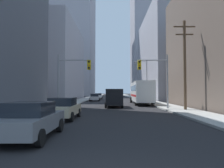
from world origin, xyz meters
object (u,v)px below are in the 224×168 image
city_bus (140,92)px  sedan_silver (94,97)px  cargo_van_black (113,97)px  sedan_beige (62,108)px  sedan_navy (112,99)px  traffic_signal_near_right (154,73)px  sedan_grey (30,120)px  sedan_white (98,96)px  traffic_signal_near_left (72,72)px

city_bus → sedan_silver: city_bus is taller
cargo_van_black → sedan_silver: cargo_van_black is taller
sedan_beige → sedan_navy: (3.58, 17.48, 0.00)m
sedan_beige → traffic_signal_near_right: (8.12, 7.58, 3.25)m
sedan_grey → sedan_white: (-0.19, 45.07, 0.00)m
cargo_van_black → sedan_silver: bearing=103.4°
sedan_beige → sedan_white: size_ratio=1.00×
sedan_navy → traffic_signal_near_right: (4.54, -9.90, 3.25)m
traffic_signal_near_right → sedan_grey: bearing=-120.9°
sedan_grey → traffic_signal_near_left: 13.86m
sedan_navy → sedan_beige: bearing=-101.6°
cargo_van_black → traffic_signal_near_right: (4.43, -3.47, 2.73)m
traffic_signal_near_left → traffic_signal_near_right: size_ratio=1.00×
sedan_grey → sedan_white: bearing=90.2°
sedan_beige → sedan_white: same height
traffic_signal_near_left → cargo_van_black: bearing=37.3°
sedan_beige → traffic_signal_near_right: 11.58m
traffic_signal_near_left → sedan_grey: bearing=-86.1°
sedan_navy → traffic_signal_near_left: size_ratio=0.71×
traffic_signal_near_right → traffic_signal_near_left: bearing=180.0°
city_bus → traffic_signal_near_right: bearing=-89.3°
sedan_grey → sedan_navy: (3.52, 23.33, 0.00)m
sedan_navy → cargo_van_black: bearing=-89.0°
sedan_silver → sedan_beige: bearing=-89.8°
sedan_white → cargo_van_black: bearing=-82.3°
city_bus → traffic_signal_near_right: 9.79m
city_bus → traffic_signal_near_left: (-8.86, -9.56, 2.11)m
cargo_van_black → traffic_signal_near_left: bearing=-142.7°
traffic_signal_near_left → sedan_white: bearing=88.7°
sedan_beige → sedan_silver: bearing=90.2°
cargo_van_black → sedan_silver: (-3.76, 15.83, -0.52)m
cargo_van_black → traffic_signal_near_right: bearing=-38.1°
sedan_silver → traffic_signal_near_left: (-0.79, -19.30, 3.26)m
sedan_beige → traffic_signal_near_right: bearing=43.0°
city_bus → sedan_silver: (-8.08, 9.74, -1.16)m
city_bus → sedan_beige: bearing=-115.0°
cargo_van_black → sedan_navy: size_ratio=1.23×
sedan_beige → sedan_white: 39.21m
cargo_van_black → traffic_signal_near_left: size_ratio=0.87×
cargo_van_black → sedan_beige: (-3.69, -11.05, -0.52)m
sedan_white → traffic_signal_near_right: size_ratio=0.70×
traffic_signal_near_right → sedan_white: bearing=104.6°
sedan_grey → sedan_beige: 5.86m
sedan_silver → sedan_white: size_ratio=1.01×
sedan_beige → traffic_signal_near_left: size_ratio=0.71×
sedan_white → sedan_grey: bearing=-89.8°
traffic_signal_near_right → cargo_van_black: bearing=141.9°
sedan_navy → traffic_signal_near_left: bearing=-114.2°
sedan_grey → traffic_signal_near_right: size_ratio=0.70×
sedan_navy → sedan_white: size_ratio=1.01×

